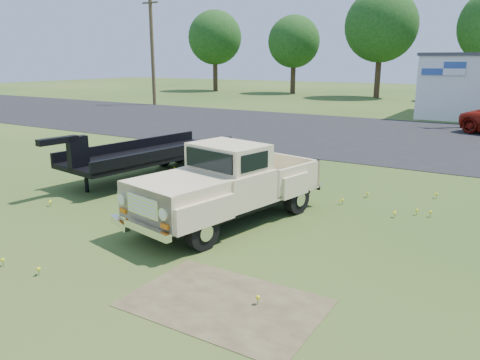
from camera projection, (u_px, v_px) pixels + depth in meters
name	position (u px, v px, depth m)	size (l,w,h in m)	color
ground	(242.00, 229.00, 10.58)	(140.00, 140.00, 0.00)	#284616
asphalt_lot	(400.00, 138.00, 22.98)	(90.00, 14.00, 0.02)	black
dirt_patch_a	(225.00, 303.00, 7.34)	(3.00, 2.00, 0.01)	#4B3D28
dirt_patch_b	(245.00, 183.00, 14.48)	(2.20, 1.60, 0.01)	#4B3D28
utility_pole_west	(152.00, 49.00, 38.71)	(1.60, 0.30, 9.00)	#463120
treeline_a	(215.00, 38.00, 56.20)	(6.40, 6.40, 9.52)	#3D2A1B
treeline_b	(294.00, 42.00, 52.14)	(5.76, 5.76, 8.57)	#3D2A1B
treeline_c	(381.00, 26.00, 45.54)	(7.04, 7.04, 10.47)	#3D2A1B
vintage_pickup_truck	(229.00, 183.00, 10.84)	(2.01, 5.16, 1.87)	beige
flatbed_trailer	(150.00, 151.00, 15.07)	(2.08, 6.23, 1.70)	black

